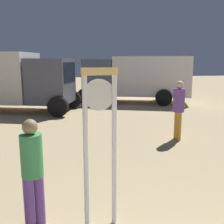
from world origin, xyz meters
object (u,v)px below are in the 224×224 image
(standing_clock, at_px, (100,132))
(person_near_clock, at_px, (32,168))
(person_distant, at_px, (179,107))
(box_truck_far, at_px, (137,77))
(box_truck_near, at_px, (6,79))

(standing_clock, bearing_deg, person_near_clock, 170.36)
(person_distant, height_order, box_truck_far, box_truck_far)
(person_near_clock, xyz_separation_m, box_truck_near, (-2.23, 9.72, 0.66))
(box_truck_far, bearing_deg, box_truck_near, -167.96)
(box_truck_far, bearing_deg, person_distant, -96.63)
(person_near_clock, distance_m, box_truck_near, 10.00)
(standing_clock, height_order, box_truck_near, box_truck_near)
(person_near_clock, distance_m, box_truck_far, 12.19)
(standing_clock, relative_size, box_truck_far, 0.34)
(box_truck_near, xyz_separation_m, box_truck_far, (6.99, 1.49, -0.05))
(standing_clock, xyz_separation_m, person_near_clock, (-0.94, 0.16, -0.53))
(standing_clock, xyz_separation_m, person_distant, (2.93, 3.81, -0.41))
(standing_clock, xyz_separation_m, box_truck_near, (-3.18, 9.88, 0.14))
(person_distant, xyz_separation_m, box_truck_near, (-6.11, 6.07, 0.54))
(person_near_clock, xyz_separation_m, person_distant, (3.87, 3.65, 0.12))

